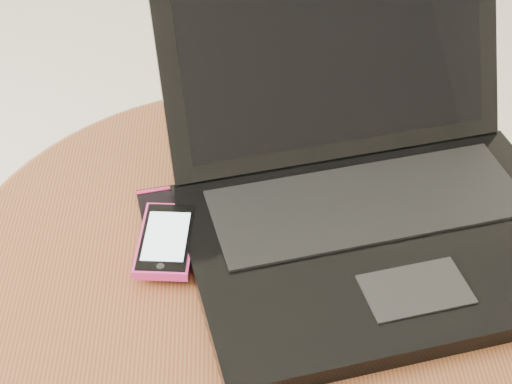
{
  "coord_description": "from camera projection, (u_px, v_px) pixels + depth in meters",
  "views": [
    {
      "loc": [
        0.04,
        -0.62,
        1.1
      ],
      "look_at": [
        0.06,
        -0.02,
        0.58
      ],
      "focal_mm": 55.98,
      "sensor_mm": 36.0,
      "label": 1
    }
  ],
  "objects": [
    {
      "name": "phone_black",
      "position": [
        167.0,
        220.0,
        0.85
      ],
      "size": [
        0.07,
        0.11,
        0.01
      ],
      "color": "black",
      "rests_on": "table"
    },
    {
      "name": "laptop",
      "position": [
        370.0,
        186.0,
        0.83
      ],
      "size": [
        0.46,
        0.45,
        0.24
      ],
      "color": "black",
      "rests_on": "table"
    },
    {
      "name": "table",
      "position": [
        262.0,
        332.0,
        0.88
      ],
      "size": [
        0.65,
        0.65,
        0.52
      ],
      "color": "#502515",
      "rests_on": "ground"
    },
    {
      "name": "phone_pink",
      "position": [
        167.0,
        240.0,
        0.81
      ],
      "size": [
        0.06,
        0.11,
        0.01
      ],
      "color": "#D62C80",
      "rests_on": "phone_black"
    }
  ]
}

